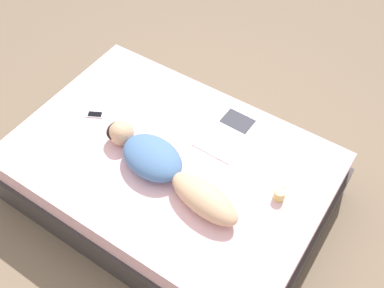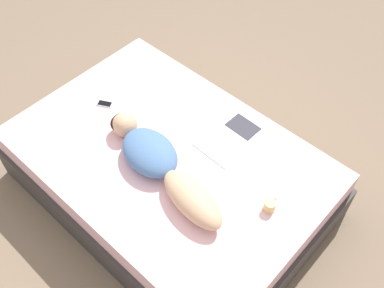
% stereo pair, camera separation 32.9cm
% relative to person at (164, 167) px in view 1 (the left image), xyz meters
% --- Properties ---
extents(ground_plane, '(12.00, 12.00, 0.00)m').
position_rel_person_xyz_m(ground_plane, '(0.15, 0.07, -0.62)').
color(ground_plane, '#7A6651').
extents(bed, '(1.61, 2.35, 0.53)m').
position_rel_person_xyz_m(bed, '(0.15, 0.07, -0.36)').
color(bed, '#383333').
rests_on(bed, ground_plane).
extents(person, '(0.45, 1.22, 0.19)m').
position_rel_person_xyz_m(person, '(0.00, 0.00, 0.00)').
color(person, tan).
rests_on(person, bed).
extents(open_magazine, '(0.53, 0.35, 0.01)m').
position_rel_person_xyz_m(open_magazine, '(0.59, -0.18, -0.09)').
color(open_magazine, white).
rests_on(open_magazine, bed).
extents(coffee_mug, '(0.12, 0.08, 0.08)m').
position_rel_person_xyz_m(coffee_mug, '(0.27, -0.76, -0.05)').
color(coffee_mug, tan).
rests_on(coffee_mug, bed).
extents(cell_phone, '(0.12, 0.15, 0.01)m').
position_rel_person_xyz_m(cell_phone, '(0.16, 0.79, -0.08)').
color(cell_phone, silver).
rests_on(cell_phone, bed).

